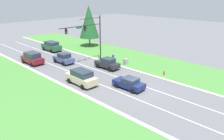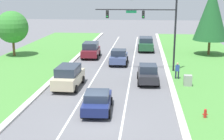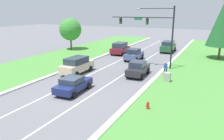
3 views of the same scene
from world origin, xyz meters
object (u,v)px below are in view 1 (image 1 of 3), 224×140
at_px(pedestrian, 113,58).
at_px(conifer_near_right_tree, 89,22).
at_px(fire_hydrant, 164,73).
at_px(forest_suv, 52,46).
at_px(champagne_suv, 81,77).
at_px(burgundy_suv, 32,58).
at_px(traffic_signal_mast, 90,32).
at_px(slate_blue_sedan, 64,58).
at_px(charcoal_sedan, 107,63).
at_px(utility_cabinet, 126,62).
at_px(navy_sedan, 129,83).

bearing_deg(pedestrian, conifer_near_right_tree, -98.49).
bearing_deg(pedestrian, fire_hydrant, 109.84).
height_order(forest_suv, champagne_suv, forest_suv).
bearing_deg(burgundy_suv, forest_suv, 36.18).
bearing_deg(burgundy_suv, conifer_near_right_tree, 9.30).
height_order(traffic_signal_mast, slate_blue_sedan, traffic_signal_mast).
bearing_deg(charcoal_sedan, utility_cabinet, -15.20).
xyz_separation_m(champagne_suv, conifer_near_right_tree, (15.42, 16.68, 4.62)).
distance_m(burgundy_suv, champagne_suv, 13.44).
xyz_separation_m(forest_suv, fire_hydrant, (3.94, -25.23, -0.71)).
bearing_deg(pedestrian, charcoal_sedan, 42.03).
xyz_separation_m(burgundy_suv, forest_suv, (7.17, 5.71, 0.01)).
bearing_deg(slate_blue_sedan, navy_sedan, -91.29).
xyz_separation_m(utility_cabinet, conifer_near_right_tree, (4.79, 15.28, 5.12)).
height_order(charcoal_sedan, utility_cabinet, charcoal_sedan).
bearing_deg(forest_suv, traffic_signal_mast, -88.96).
bearing_deg(slate_blue_sedan, forest_suv, 70.99).
relative_size(pedestrian, conifer_near_right_tree, 0.18).
xyz_separation_m(forest_suv, champagne_suv, (-6.88, -19.15, -0.02)).
xyz_separation_m(navy_sedan, utility_cabinet, (7.24, 6.89, -0.23)).
distance_m(forest_suv, navy_sedan, 24.88).
bearing_deg(navy_sedan, burgundy_suv, 98.26).
distance_m(burgundy_suv, conifer_near_right_tree, 16.69).
xyz_separation_m(traffic_signal_mast, utility_cabinet, (3.23, -5.51, -4.83)).
xyz_separation_m(forest_suv, conifer_near_right_tree, (8.54, -2.47, 4.59)).
height_order(fire_hydrant, conifer_near_right_tree, conifer_near_right_tree).
height_order(navy_sedan, fire_hydrant, navy_sedan).
bearing_deg(conifer_near_right_tree, utility_cabinet, -107.40).
bearing_deg(navy_sedan, fire_hydrant, -7.35).
distance_m(forest_suv, charcoal_sedan, 16.92).
bearing_deg(champagne_suv, pedestrian, 21.36).
bearing_deg(conifer_near_right_tree, slate_blue_sedan, -149.49).
height_order(traffic_signal_mast, utility_cabinet, traffic_signal_mast).
height_order(traffic_signal_mast, conifer_near_right_tree, conifer_near_right_tree).
distance_m(champagne_suv, conifer_near_right_tree, 23.18).
xyz_separation_m(champagne_suv, fire_hydrant, (10.82, -6.09, -0.69)).
height_order(charcoal_sedan, slate_blue_sedan, slate_blue_sedan).
relative_size(utility_cabinet, conifer_near_right_tree, 0.11).
distance_m(burgundy_suv, forest_suv, 9.16).
distance_m(forest_suv, slate_blue_sedan, 9.91).
xyz_separation_m(navy_sedan, fire_hydrant, (7.43, -0.60, -0.42)).
bearing_deg(traffic_signal_mast, slate_blue_sedan, 142.46).
bearing_deg(burgundy_suv, pedestrian, -45.98).
bearing_deg(fire_hydrant, navy_sedan, 175.40).
xyz_separation_m(charcoal_sedan, utility_cabinet, (3.59, -0.83, -0.36)).
xyz_separation_m(traffic_signal_mast, burgundy_suv, (-7.68, 6.53, -4.32)).
bearing_deg(charcoal_sedan, slate_blue_sedan, 111.82).
relative_size(navy_sedan, utility_cabinet, 4.02).
xyz_separation_m(burgundy_suv, charcoal_sedan, (7.33, -11.21, -0.15)).
relative_size(navy_sedan, champagne_suv, 0.88).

